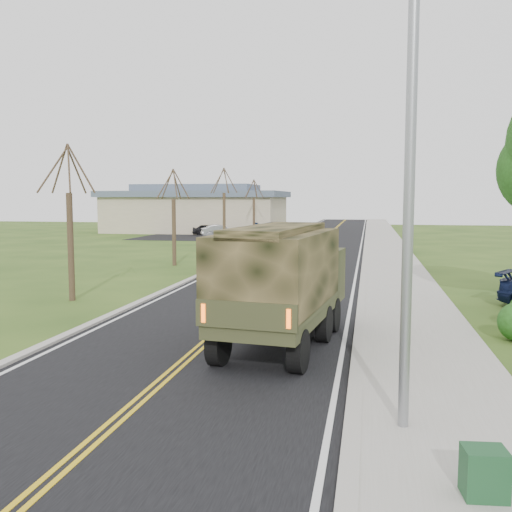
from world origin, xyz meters
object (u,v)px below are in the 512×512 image
(suv_champagne, at_px, (235,260))
(utility_box_far, at_px, (484,473))
(military_truck, at_px, (283,277))
(sedan_silver, at_px, (299,242))

(suv_champagne, relative_size, utility_box_far, 8.25)
(military_truck, xyz_separation_m, sedan_silver, (-2.93, 28.15, -1.20))
(military_truck, xyz_separation_m, utility_box_far, (3.77, -7.43, -1.46))
(sedan_silver, distance_m, utility_box_far, 36.21)
(suv_champagne, bearing_deg, military_truck, -79.61)
(military_truck, height_order, sedan_silver, military_truck)
(military_truck, height_order, suv_champagne, military_truck)
(military_truck, bearing_deg, utility_box_far, -56.34)
(sedan_silver, xyz_separation_m, utility_box_far, (6.70, -35.59, -0.25))
(suv_champagne, xyz_separation_m, sedan_silver, (1.71, 14.15, -0.07))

